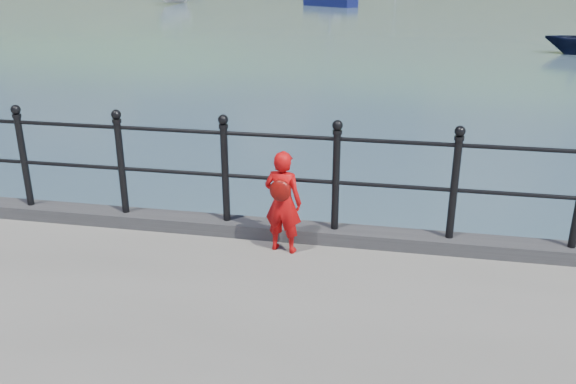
# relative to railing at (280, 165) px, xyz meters

# --- Properties ---
(ground) EXTENTS (600.00, 600.00, 0.00)m
(ground) POSITION_rel_railing_xyz_m (-0.00, 0.15, -1.82)
(ground) COLOR #2D4251
(ground) RESTS_ON ground
(kerb) EXTENTS (60.00, 0.30, 0.15)m
(kerb) POSITION_rel_railing_xyz_m (-0.00, -0.00, -0.75)
(kerb) COLOR #28282B
(kerb) RESTS_ON quay
(railing) EXTENTS (18.11, 0.11, 1.20)m
(railing) POSITION_rel_railing_xyz_m (0.00, 0.00, 0.00)
(railing) COLOR black
(railing) RESTS_ON kerb
(far_shore) EXTENTS (830.00, 200.00, 156.00)m
(far_shore) POSITION_rel_railing_xyz_m (38.34, 239.56, -24.39)
(far_shore) COLOR #333A21
(far_shore) RESTS_ON ground
(child) EXTENTS (0.44, 0.35, 1.09)m
(child) POSITION_rel_railing_xyz_m (0.10, -0.33, -0.27)
(child) COLOR red
(child) RESTS_ON quay
(sailboat_port) EXTENTS (4.85, 3.81, 7.09)m
(sailboat_port) POSITION_rel_railing_xyz_m (-5.38, 47.54, -1.48)
(sailboat_port) COLOR #121850
(sailboat_port) RESTS_ON ground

